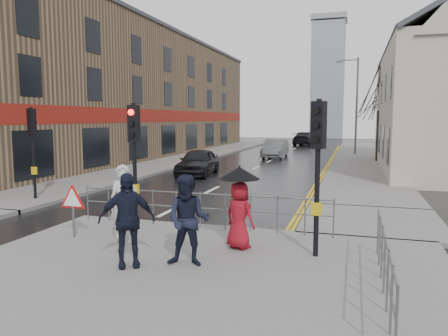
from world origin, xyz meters
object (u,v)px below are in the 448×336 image
Objects in this scene: pedestrian_b at (188,220)px; car_parked at (198,162)px; pedestrian_with_umbrella at (239,202)px; pedestrian_d at (127,220)px; pedestrian_a at (123,204)px; car_mid at (275,149)px.

car_parked is at bearing 101.33° from pedestrian_b.
pedestrian_with_umbrella is 14.15m from car_parked.
car_parked is (-3.89, 14.78, -0.37)m from pedestrian_d.
pedestrian_with_umbrella reaches higher than pedestrian_a.
pedestrian_d is at bearing -86.80° from car_mid.
pedestrian_b is 0.97× the size of pedestrian_d.
car_parked is at bearing 91.33° from pedestrian_a.
pedestrian_d is 26.60m from car_mid.
pedestrian_a is at bearing -172.95° from pedestrian_with_umbrella.
pedestrian_d is 0.43× the size of car_mid.
pedestrian_with_umbrella is at bearing -70.58° from car_parked.
pedestrian_d reaches higher than pedestrian_a.
pedestrian_d is (0.93, -1.51, 0.01)m from pedestrian_a.
pedestrian_with_umbrella is 2.63m from pedestrian_d.
pedestrian_a is at bearing 144.54° from pedestrian_b.
pedestrian_d is 15.29m from car_parked.
car_mid is at bearing 98.13° from pedestrian_with_umbrella.
pedestrian_b reaches higher than car_parked.
pedestrian_a is 13.60m from car_parked.
car_mid is (-1.67, 26.54, -0.36)m from pedestrian_d.
pedestrian_a is 0.44× the size of car_parked.
pedestrian_a is 0.42× the size of car_mid.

